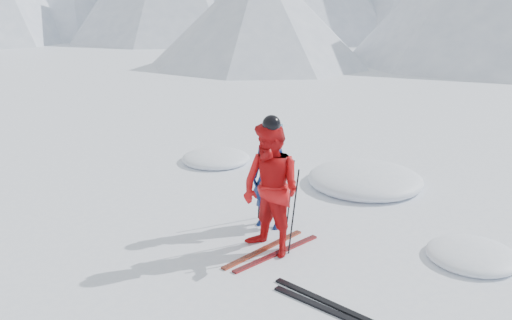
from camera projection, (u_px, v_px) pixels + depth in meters
The scene contains 12 objects.
ground at pixel (351, 266), 7.70m from camera, with size 160.00×160.00×0.00m, color white.
skier_blue at pixel (270, 178), 8.78m from camera, with size 0.62×0.41×1.70m, color #0D1E51.
skier_red at pixel (271, 190), 7.83m from camera, with size 0.97×0.75×1.99m, color red.
pole_blue_left at pixel (260, 188), 9.14m from camera, with size 0.02×0.02×1.13m, color black.
pole_blue_right at pixel (290, 193), 8.92m from camera, with size 0.02×0.02×1.13m, color black.
pole_red_left at pixel (263, 202), 8.29m from camera, with size 0.02×0.02×1.33m, color black.
pole_red_right at pixel (294, 212), 7.88m from camera, with size 0.02×0.02×1.33m, color black.
ski_worn_left at pixel (264, 249), 8.18m from camera, with size 0.09×1.70×0.03m, color black.
ski_worn_right at pixel (277, 253), 8.05m from camera, with size 0.09×1.70×0.03m, color black.
ski_loose_a at pixel (329, 303), 6.75m from camera, with size 0.09×1.70×0.03m, color black.
ski_loose_b at pixel (331, 311), 6.58m from camera, with size 0.09×1.70×0.03m, color black.
snow_lumps at pixel (339, 186), 10.91m from camera, with size 7.52×3.90×0.51m.
Camera 1 is at (2.87, -6.43, 3.72)m, focal length 38.00 mm.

